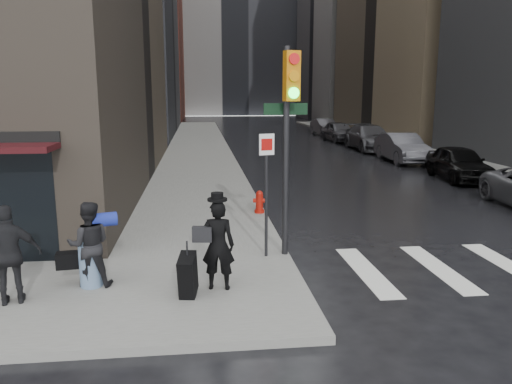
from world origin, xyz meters
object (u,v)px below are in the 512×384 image
(parked_car_1, at_px, (459,163))
(parked_car_5, at_px, (325,127))
(fire_hydrant, at_px, (259,203))
(man_jeans, at_px, (89,244))
(parked_car_4, at_px, (339,131))
(man_greycoat, at_px, (10,255))
(man_overcoat, at_px, (212,250))
(parked_car_2, at_px, (402,148))
(traffic_light, at_px, (287,124))
(parked_car_3, at_px, (370,138))

(parked_car_1, height_order, parked_car_5, parked_car_1)
(fire_hydrant, bearing_deg, man_jeans, -125.48)
(fire_hydrant, relative_size, parked_car_5, 0.16)
(parked_car_1, relative_size, parked_car_5, 0.99)
(fire_hydrant, distance_m, parked_car_5, 29.79)
(parked_car_4, distance_m, parked_car_5, 5.71)
(man_greycoat, bearing_deg, fire_hydrant, -143.91)
(man_overcoat, relative_size, parked_car_4, 0.41)
(man_greycoat, xyz_separation_m, parked_car_2, (14.10, 17.26, -0.24))
(fire_hydrant, height_order, parked_car_2, parked_car_2)
(man_jeans, xyz_separation_m, traffic_light, (3.92, 1.34, 2.10))
(man_jeans, distance_m, parked_car_4, 30.75)
(man_jeans, bearing_deg, man_overcoat, 161.33)
(parked_car_2, height_order, parked_car_5, parked_car_2)
(man_jeans, distance_m, man_greycoat, 1.33)
(man_greycoat, height_order, fire_hydrant, man_greycoat)
(fire_hydrant, distance_m, parked_car_1, 10.82)
(man_overcoat, distance_m, parked_car_3, 25.24)
(man_overcoat, relative_size, parked_car_1, 0.43)
(fire_hydrant, bearing_deg, traffic_light, -88.76)
(man_jeans, distance_m, parked_car_3, 25.88)
(man_jeans, bearing_deg, man_greycoat, 22.03)
(man_greycoat, xyz_separation_m, traffic_light, (5.08, 1.99, 2.04))
(parked_car_4, bearing_deg, parked_car_2, -92.83)
(man_jeans, xyz_separation_m, parked_car_3, (13.12, 22.31, -0.15))
(man_jeans, distance_m, parked_car_5, 36.14)
(man_jeans, distance_m, traffic_light, 4.64)
(man_overcoat, bearing_deg, parked_car_4, -101.54)
(parked_car_1, height_order, parked_car_4, parked_car_4)
(man_greycoat, bearing_deg, parked_car_3, -136.11)
(fire_hydrant, relative_size, parked_car_1, 0.16)
(parked_car_2, relative_size, parked_car_4, 1.04)
(man_overcoat, bearing_deg, parked_car_2, -113.45)
(parked_car_3, bearing_deg, man_overcoat, -115.01)
(man_overcoat, distance_m, man_greycoat, 3.42)
(man_overcoat, bearing_deg, parked_car_5, -98.90)
(fire_hydrant, xyz_separation_m, parked_car_2, (9.11, 11.24, 0.32))
(man_overcoat, height_order, parked_car_3, man_overcoat)
(man_greycoat, xyz_separation_m, fire_hydrant, (4.99, 6.02, -0.56))
(parked_car_4, bearing_deg, parked_car_3, -89.77)
(parked_car_1, distance_m, parked_car_4, 17.10)
(parked_car_2, xyz_separation_m, parked_car_4, (-0.26, 11.40, -0.01))
(parked_car_5, bearing_deg, traffic_light, -108.64)
(man_jeans, xyz_separation_m, fire_hydrant, (3.83, 5.37, -0.51))
(traffic_light, bearing_deg, fire_hydrant, 77.65)
(man_jeans, bearing_deg, parked_car_2, -134.93)
(parked_car_1, relative_size, parked_car_3, 0.77)
(fire_hydrant, height_order, parked_car_1, parked_car_1)
(parked_car_1, bearing_deg, traffic_light, -127.88)
(parked_car_4, xyz_separation_m, parked_car_5, (0.33, 5.70, -0.05))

